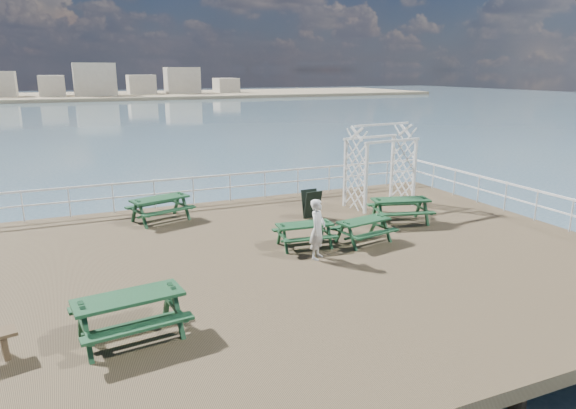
# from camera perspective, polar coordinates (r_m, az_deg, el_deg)

# --- Properties ---
(ground) EXTENTS (18.00, 14.00, 0.30)m
(ground) POSITION_cam_1_polar(r_m,az_deg,el_deg) (14.50, 1.63, -6.29)
(ground) COLOR brown
(ground) RESTS_ON ground
(sea_backdrop) EXTENTS (300.00, 300.00, 9.20)m
(sea_backdrop) POSITION_cam_1_polar(r_m,az_deg,el_deg) (147.57, -16.52, 11.97)
(sea_backdrop) COLOR #446572
(sea_backdrop) RESTS_ON ground
(railing) EXTENTS (17.77, 13.76, 1.10)m
(railing) POSITION_cam_1_polar(r_m,az_deg,el_deg) (16.41, -2.34, -0.02)
(railing) COLOR white
(railing) RESTS_ON ground
(picnic_table_a) EXTENTS (2.29, 2.05, 0.93)m
(picnic_table_a) POSITION_cam_1_polar(r_m,az_deg,el_deg) (18.12, -14.02, 0.06)
(picnic_table_a) COLOR #163C1E
(picnic_table_a) RESTS_ON ground
(picnic_table_b) EXTENTS (1.75, 1.46, 0.79)m
(picnic_table_b) POSITION_cam_1_polar(r_m,az_deg,el_deg) (15.05, 1.85, -2.83)
(picnic_table_b) COLOR #163C1E
(picnic_table_b) RESTS_ON ground
(picnic_table_c) EXTENTS (1.86, 1.61, 0.80)m
(picnic_table_c) POSITION_cam_1_polar(r_m,az_deg,el_deg) (15.58, 8.41, -2.36)
(picnic_table_c) COLOR #163C1E
(picnic_table_c) RESTS_ON ground
(picnic_table_d) EXTENTS (2.22, 1.88, 0.99)m
(picnic_table_d) POSITION_cam_1_polar(r_m,az_deg,el_deg) (10.49, -17.23, -10.86)
(picnic_table_d) COLOR #163C1E
(picnic_table_d) RESTS_ON ground
(picnic_table_e) EXTENTS (2.23, 1.96, 0.93)m
(picnic_table_e) POSITION_cam_1_polar(r_m,az_deg,el_deg) (17.83, 12.39, -0.09)
(picnic_table_e) COLOR #163C1E
(picnic_table_e) RESTS_ON ground
(trellis_arbor) EXTENTS (2.66, 1.62, 3.13)m
(trellis_arbor) POSITION_cam_1_polar(r_m,az_deg,el_deg) (19.71, 10.17, 3.81)
(trellis_arbor) COLOR white
(trellis_arbor) RESTS_ON ground
(sandwich_board) EXTENTS (0.64, 0.49, 1.01)m
(sandwich_board) POSITION_cam_1_polar(r_m,az_deg,el_deg) (17.99, 2.61, 0.03)
(sandwich_board) COLOR black
(sandwich_board) RESTS_ON ground
(person) EXTENTS (0.72, 0.71, 1.68)m
(person) POSITION_cam_1_polar(r_m,az_deg,el_deg) (14.02, 3.31, -2.76)
(person) COLOR silver
(person) RESTS_ON ground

